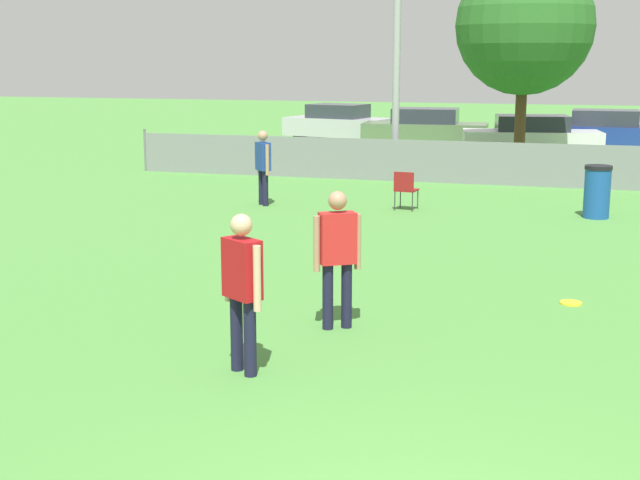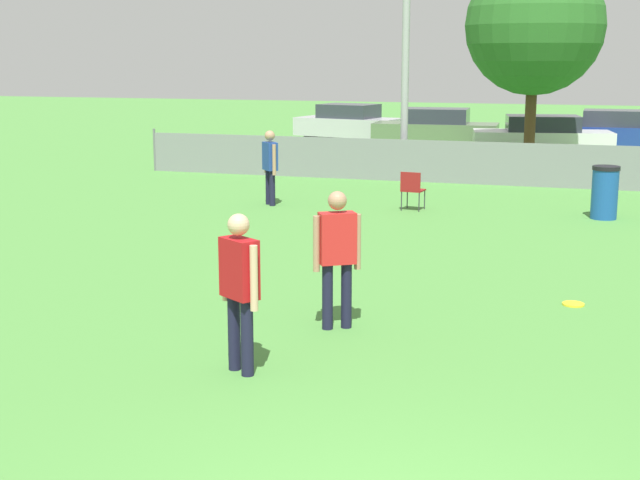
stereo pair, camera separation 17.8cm
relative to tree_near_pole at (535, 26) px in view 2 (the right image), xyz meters
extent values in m
cube|color=gray|center=(1.14, -3.81, -3.55)|extent=(22.73, 0.03, 1.10)
cylinder|color=slate|center=(-10.23, -3.81, -3.49)|extent=(0.07, 0.07, 1.21)
cylinder|color=#9E9EA3|center=(-3.09, -2.94, 0.05)|extent=(0.20, 0.20, 8.29)
cylinder|color=#4C331E|center=(0.00, 0.00, -2.79)|extent=(0.32, 0.32, 2.62)
sphere|color=#286023|center=(0.00, 0.00, 0.01)|extent=(3.97, 3.97, 3.97)
cylinder|color=#191933|center=(-1.38, -18.58, -3.70)|extent=(0.13, 0.13, 0.80)
cylinder|color=#191933|center=(-1.18, -18.71, -3.70)|extent=(0.13, 0.13, 0.80)
cube|color=#B21419|center=(-1.28, -18.65, -2.99)|extent=(0.48, 0.42, 0.61)
sphere|color=#D8AD8C|center=(-1.28, -18.65, -2.54)|extent=(0.22, 0.22, 0.22)
cylinder|color=#D8AD8C|center=(-1.49, -18.51, -3.04)|extent=(0.08, 0.08, 0.67)
cylinder|color=#D8AD8C|center=(-1.07, -18.78, -3.04)|extent=(0.08, 0.08, 0.67)
cylinder|color=#191933|center=(-0.88, -16.93, -3.70)|extent=(0.13, 0.13, 0.80)
cylinder|color=#191933|center=(-0.68, -16.81, -3.70)|extent=(0.13, 0.13, 0.80)
cube|color=red|center=(-0.78, -16.87, -2.99)|extent=(0.48, 0.41, 0.61)
sphere|color=tan|center=(-0.78, -16.87, -2.54)|extent=(0.22, 0.22, 0.22)
cylinder|color=tan|center=(-1.00, -17.00, -3.04)|extent=(0.08, 0.08, 0.67)
cylinder|color=tan|center=(-0.57, -16.73, -3.04)|extent=(0.08, 0.08, 0.67)
cylinder|color=#191933|center=(-4.77, -8.61, -3.71)|extent=(0.13, 0.13, 0.78)
cylinder|color=#191933|center=(-4.92, -8.45, -3.71)|extent=(0.13, 0.13, 0.78)
cube|color=navy|center=(-4.84, -8.53, -3.01)|extent=(0.44, 0.45, 0.61)
sphere|color=tan|center=(-4.84, -8.53, -2.56)|extent=(0.22, 0.22, 0.22)
cylinder|color=tan|center=(-4.68, -8.71, -3.07)|extent=(0.08, 0.08, 0.67)
cylinder|color=tan|center=(-5.01, -8.35, -3.07)|extent=(0.08, 0.08, 0.67)
cylinder|color=yellow|center=(1.89, -14.93, -4.08)|extent=(0.29, 0.29, 0.03)
torus|color=yellow|center=(1.89, -14.93, -4.08)|extent=(0.29, 0.29, 0.03)
cylinder|color=#333338|center=(-1.48, -8.03, -3.89)|extent=(0.02, 0.02, 0.41)
cylinder|color=#333338|center=(-1.87, -7.99, -3.89)|extent=(0.02, 0.02, 0.41)
cylinder|color=#333338|center=(-1.52, -8.42, -3.89)|extent=(0.02, 0.02, 0.41)
cylinder|color=#333338|center=(-1.91, -8.38, -3.89)|extent=(0.02, 0.02, 0.41)
cube|color=maroon|center=(-1.70, -8.21, -3.67)|extent=(0.48, 0.48, 0.03)
cube|color=maroon|center=(-1.72, -8.41, -3.46)|extent=(0.44, 0.07, 0.40)
cylinder|color=#194C99|center=(2.20, -8.05, -3.60)|extent=(0.52, 0.52, 0.99)
cylinder|color=black|center=(2.20, -8.05, -3.06)|extent=(0.55, 0.55, 0.08)
cylinder|color=black|center=(-6.17, 7.62, -3.78)|extent=(0.65, 0.30, 0.63)
cylinder|color=black|center=(-6.49, 6.06, -3.78)|extent=(0.65, 0.30, 0.63)
cylinder|color=black|center=(-8.62, 8.13, -3.78)|extent=(0.65, 0.30, 0.63)
cylinder|color=black|center=(-8.95, 6.57, -3.78)|extent=(0.65, 0.30, 0.63)
cube|color=#B7B7BC|center=(-7.56, 7.10, -3.55)|extent=(4.32, 2.60, 0.71)
cube|color=#2D333D|center=(-7.56, 7.10, -2.94)|extent=(2.38, 1.99, 0.53)
cylinder|color=black|center=(-2.41, 5.93, -3.77)|extent=(0.67, 0.22, 0.66)
cylinder|color=black|center=(-2.32, 4.41, -3.77)|extent=(0.67, 0.22, 0.66)
cylinder|color=black|center=(-5.14, 5.76, -3.77)|extent=(0.67, 0.22, 0.66)
cylinder|color=black|center=(-5.04, 4.25, -3.77)|extent=(0.67, 0.22, 0.66)
cube|color=#59724C|center=(-3.73, 5.09, -3.54)|extent=(4.50, 2.00, 0.70)
cube|color=#2D333D|center=(-3.73, 5.09, -2.93)|extent=(2.38, 1.67, 0.52)
cylinder|color=black|center=(1.35, 4.33, -3.79)|extent=(0.63, 0.29, 0.61)
cylinder|color=black|center=(1.62, 2.86, -3.79)|extent=(0.63, 0.29, 0.61)
cylinder|color=black|center=(-1.35, 3.83, -3.79)|extent=(0.63, 0.29, 0.61)
cylinder|color=black|center=(-1.09, 2.37, -3.79)|extent=(0.63, 0.29, 0.61)
cube|color=white|center=(0.13, 3.35, -3.58)|extent=(4.66, 2.48, 0.67)
cube|color=#2D333D|center=(0.13, 3.35, -2.99)|extent=(2.54, 1.89, 0.50)
cylinder|color=black|center=(1.14, 6.30, -3.79)|extent=(0.62, 0.18, 0.62)
cylinder|color=black|center=(1.13, 4.83, -3.79)|extent=(0.62, 0.18, 0.62)
cube|color=navy|center=(2.44, 5.56, -3.55)|extent=(4.21, 1.72, 0.73)
cube|color=#2D333D|center=(2.44, 5.56, -2.92)|extent=(2.19, 1.51, 0.54)
camera|label=1|loc=(2.03, -26.80, -0.90)|focal=50.00mm
camera|label=2|loc=(2.20, -26.75, -0.90)|focal=50.00mm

